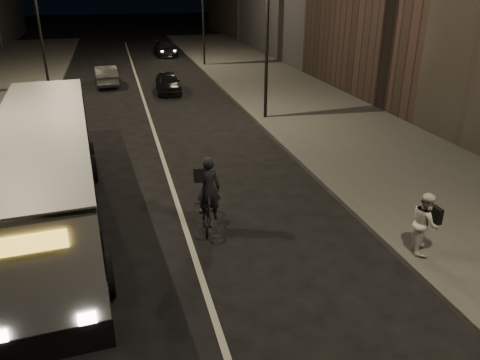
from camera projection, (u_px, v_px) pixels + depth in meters
ground at (198, 267)px, 11.58m from camera, size 180.00×180.00×0.00m
sidewalk_right at (304, 105)px, 25.97m from camera, size 7.00×70.00×0.16m
streetlight_right_mid at (262, 7)px, 21.34m from camera, size 1.20×0.44×8.12m
streetlight_left_far at (40, 0)px, 27.68m from camera, size 1.20×0.44×8.12m
city_bus at (47, 170)px, 13.00m from camera, size 3.26×11.48×3.06m
cyclist_on_bicycle at (208, 204)px, 13.14m from camera, size 1.05×2.02×2.21m
pedestrian_woman at (425, 223)px, 11.66m from camera, size 0.87×0.96×1.62m
car_near at (168, 83)px, 28.92m from camera, size 1.60×3.67×1.23m
car_mid at (106, 75)px, 30.87m from camera, size 1.66×4.03×1.30m
car_far at (166, 48)px, 42.73m from camera, size 1.86×4.45×1.28m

